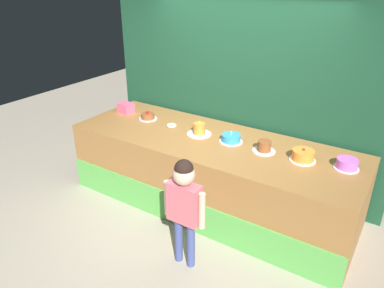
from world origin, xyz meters
TOP-DOWN VIEW (x-y plane):
  - ground_plane at (0.00, 0.00)m, footprint 12.00×12.00m
  - stage_platform at (0.00, 0.61)m, footprint 3.61×1.25m
  - curtain_backdrop at (0.00, 1.33)m, footprint 3.94×0.08m
  - child_figure at (0.33, -0.48)m, footprint 0.47×0.21m
  - pink_box at (-1.53, 0.77)m, footprint 0.22×0.18m
  - donut at (-0.66, 0.68)m, footprint 0.13×0.13m
  - cake_far_left at (-1.09, 0.73)m, footprint 0.26×0.26m
  - cake_left at (-0.22, 0.67)m, footprint 0.31×0.31m
  - cake_center_left at (0.22, 0.69)m, footprint 0.29×0.29m
  - cake_center_right at (0.66, 0.66)m, footprint 0.27×0.27m
  - cake_right at (1.09, 0.68)m, footprint 0.28×0.28m
  - cake_far_right at (1.53, 0.76)m, footprint 0.26×0.26m

SIDE VIEW (x-z plane):
  - ground_plane at x=0.00m, z-range 0.00..0.00m
  - stage_platform at x=0.00m, z-range 0.00..0.91m
  - child_figure at x=0.33m, z-range 0.18..1.39m
  - donut at x=-0.66m, z-range 0.91..0.95m
  - cake_far_left at x=-1.09m, z-range 0.89..1.02m
  - cake_center_left at x=0.22m, z-range 0.88..1.03m
  - cake_far_right at x=1.53m, z-range 0.91..1.02m
  - cake_center_right at x=0.66m, z-range 0.90..1.04m
  - cake_right at x=1.09m, z-range 0.90..1.04m
  - cake_left at x=-0.22m, z-range 0.88..1.07m
  - pink_box at x=-1.53m, z-range 0.91..1.05m
  - curtain_backdrop at x=0.00m, z-range 0.00..3.19m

